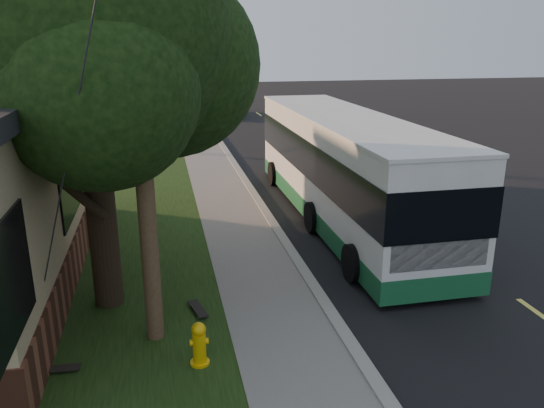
{
  "coord_description": "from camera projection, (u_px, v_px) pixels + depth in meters",
  "views": [
    {
      "loc": [
        -3.01,
        -7.55,
        5.12
      ],
      "look_at": [
        -0.59,
        3.82,
        1.5
      ],
      "focal_mm": 35.0,
      "sensor_mm": 36.0,
      "label": 1
    }
  ],
  "objects": [
    {
      "name": "transit_bus",
      "position": [
        343.0,
        165.0,
        15.33
      ],
      "size": [
        2.62,
        11.36,
        3.08
      ],
      "color": "silver",
      "rests_on": "ground"
    },
    {
      "name": "ground",
      "position": [
        351.0,
        349.0,
        9.17
      ],
      "size": [
        120.0,
        120.0,
        0.0
      ],
      "primitive_type": "plane",
      "color": "black",
      "rests_on": "ground"
    },
    {
      "name": "fire_hydrant",
      "position": [
        199.0,
        344.0,
        8.52
      ],
      "size": [
        0.32,
        0.32,
        0.74
      ],
      "color": "#E4AF0C",
      "rests_on": "grass_verge"
    },
    {
      "name": "sidewalk",
      "position": [
        223.0,
        193.0,
        18.3
      ],
      "size": [
        2.0,
        80.0,
        0.08
      ],
      "primitive_type": "cube",
      "color": "slate",
      "rests_on": "ground"
    },
    {
      "name": "leafy_tree",
      "position": [
        86.0,
        36.0,
        9.28
      ],
      "size": [
        6.3,
        6.0,
        7.8
      ],
      "color": "black",
      "rests_on": "grass_verge"
    },
    {
      "name": "bare_tree_near",
      "position": [
        148.0,
        106.0,
        24.65
      ],
      "size": [
        1.38,
        1.21,
        4.31
      ],
      "color": "black",
      "rests_on": "grass_verge"
    },
    {
      "name": "road",
      "position": [
        360.0,
        186.0,
        19.3
      ],
      "size": [
        8.0,
        80.0,
        0.01
      ],
      "primitive_type": "cube",
      "color": "black",
      "rests_on": "ground"
    },
    {
      "name": "distant_car",
      "position": [
        224.0,
        103.0,
        36.92
      ],
      "size": [
        2.5,
        5.19,
        1.71
      ],
      "primitive_type": "imported",
      "rotation": [
        0.0,
        0.0,
        -0.1
      ],
      "color": "black",
      "rests_on": "ground"
    },
    {
      "name": "utility_pole",
      "position": [
        136.0,
        73.0,
        8.06
      ],
      "size": [
        2.86,
        3.21,
        9.07
      ],
      "color": "#473321",
      "rests_on": "ground"
    },
    {
      "name": "curb",
      "position": [
        252.0,
        191.0,
        18.49
      ],
      "size": [
        0.25,
        80.0,
        0.12
      ],
      "primitive_type": "cube",
      "color": "gray",
      "rests_on": "ground"
    },
    {
      "name": "skateboard_main",
      "position": [
        198.0,
        309.0,
        10.27
      ],
      "size": [
        0.37,
        0.78,
        0.07
      ],
      "color": "black",
      "rests_on": "grass_verge"
    },
    {
      "name": "grass_verge",
      "position": [
        118.0,
        199.0,
        17.6
      ],
      "size": [
        5.0,
        80.0,
        0.07
      ],
      "primitive_type": "cube",
      "color": "black",
      "rests_on": "ground"
    },
    {
      "name": "bare_tree_far",
      "position": [
        157.0,
        87.0,
        36.0
      ],
      "size": [
        1.38,
        1.21,
        4.03
      ],
      "color": "black",
      "rests_on": "grass_verge"
    },
    {
      "name": "skateboard_spare",
      "position": [
        56.0,
        369.0,
        8.39
      ],
      "size": [
        0.75,
        0.22,
        0.07
      ],
      "color": "black",
      "rests_on": "grass_verge"
    },
    {
      "name": "traffic_signal",
      "position": [
        203.0,
        66.0,
        40.08
      ],
      "size": [
        0.18,
        0.22,
        5.5
      ],
      "color": "#2D2D30",
      "rests_on": "ground"
    }
  ]
}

